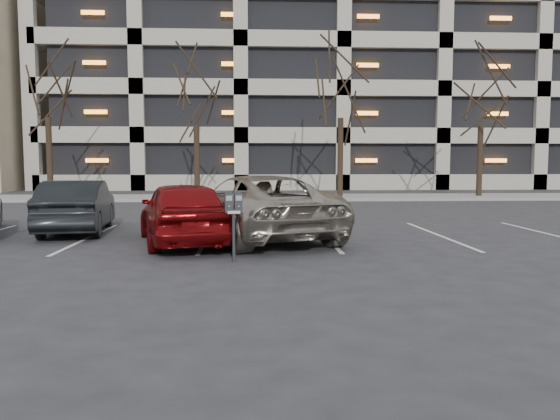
# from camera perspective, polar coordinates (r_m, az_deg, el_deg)

# --- Properties ---
(ground) EXTENTS (140.00, 140.00, 0.00)m
(ground) POSITION_cam_1_polar(r_m,az_deg,el_deg) (10.84, -1.07, -4.43)
(ground) COLOR #28282B
(ground) RESTS_ON ground
(sidewalk) EXTENTS (80.00, 4.00, 0.12)m
(sidewalk) POSITION_cam_1_polar(r_m,az_deg,el_deg) (26.74, -2.22, 1.32)
(sidewalk) COLOR gray
(sidewalk) RESTS_ON ground
(stall_lines) EXTENTS (16.90, 5.20, 0.00)m
(stall_lines) POSITION_cam_1_polar(r_m,az_deg,el_deg) (13.15, -7.52, -2.78)
(stall_lines) COLOR silver
(stall_lines) RESTS_ON ground
(parking_garage) EXTENTS (52.00, 20.00, 19.00)m
(parking_garage) POSITION_cam_1_polar(r_m,az_deg,el_deg) (46.81, 12.75, 14.08)
(parking_garage) COLOR black
(parking_garage) RESTS_ON ground
(tree_a) EXTENTS (3.83, 3.83, 8.70)m
(tree_a) POSITION_cam_1_polar(r_m,az_deg,el_deg) (28.73, -23.25, 13.64)
(tree_a) COLOR black
(tree_a) RESTS_ON ground
(tree_b) EXTENTS (3.50, 3.50, 7.95)m
(tree_b) POSITION_cam_1_polar(r_m,az_deg,el_deg) (27.11, -8.79, 13.35)
(tree_b) COLOR black
(tree_b) RESTS_ON ground
(tree_c) EXTENTS (3.85, 3.85, 8.75)m
(tree_c) POSITION_cam_1_polar(r_m,az_deg,el_deg) (27.42, 6.40, 14.52)
(tree_c) COLOR black
(tree_c) RESTS_ON ground
(tree_d) EXTENTS (3.51, 3.51, 7.97)m
(tree_d) POSITION_cam_1_polar(r_m,az_deg,el_deg) (29.27, 20.38, 12.51)
(tree_d) COLOR black
(tree_d) RESTS_ON ground
(parking_meter) EXTENTS (0.33, 0.17, 1.25)m
(parking_meter) POSITION_cam_1_polar(r_m,az_deg,el_deg) (9.67, -4.87, 0.14)
(parking_meter) COLOR black
(parking_meter) RESTS_ON ground
(suv_silver) EXTENTS (4.17, 5.86, 1.49)m
(suv_silver) POSITION_cam_1_polar(r_m,az_deg,el_deg) (12.71, -2.54, 0.32)
(suv_silver) COLOR #A89E8F
(suv_silver) RESTS_ON ground
(car_red) EXTENTS (2.61, 4.39, 1.40)m
(car_red) POSITION_cam_1_polar(r_m,az_deg,el_deg) (12.04, -10.16, -0.20)
(car_red) COLOR maroon
(car_red) RESTS_ON ground
(car_dark) EXTENTS (1.95, 4.18, 1.33)m
(car_dark) POSITION_cam_1_polar(r_m,az_deg,el_deg) (14.74, -20.40, 0.35)
(car_dark) COLOR black
(car_dark) RESTS_ON ground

